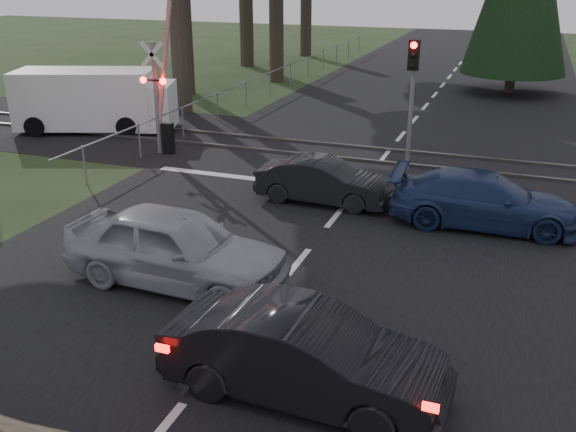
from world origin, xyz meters
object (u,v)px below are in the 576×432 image
at_px(dark_hatchback, 305,356).
at_px(blue_sedan, 485,200).
at_px(white_van, 98,100).
at_px(traffic_signal_center, 412,83).
at_px(silver_car, 176,248).
at_px(dark_car_far, 324,181).
at_px(crossing_signal, 162,95).

height_order(dark_hatchback, blue_sedan, dark_hatchback).
bearing_deg(white_van, traffic_signal_center, -25.23).
height_order(silver_car, white_van, white_van).
height_order(dark_hatchback, white_van, white_van).
xyz_separation_m(dark_car_far, white_van, (-10.83, 4.93, 0.59)).
relative_size(silver_car, dark_car_far, 1.27).
bearing_deg(silver_car, dark_car_far, -11.14).
relative_size(crossing_signal, traffic_signal_center, 1.70).
bearing_deg(crossing_signal, dark_car_far, -23.03).
relative_size(dark_hatchback, blue_sedan, 0.93).
bearing_deg(traffic_signal_center, silver_car, -107.83).
relative_size(traffic_signal_center, dark_hatchback, 0.95).
distance_m(crossing_signal, silver_car, 10.07).
bearing_deg(dark_hatchback, crossing_signal, 40.50).
distance_m(dark_hatchback, white_van, 18.66).
bearing_deg(white_van, silver_car, -68.01).
bearing_deg(blue_sedan, dark_hatchback, 163.08).
relative_size(silver_car, white_van, 0.73).
bearing_deg(blue_sedan, dark_car_far, 84.03).
distance_m(traffic_signal_center, dark_hatchback, 12.24).
xyz_separation_m(traffic_signal_center, dark_hatchback, (0.66, -12.04, -2.09)).
distance_m(silver_car, dark_car_far, 5.85).
distance_m(blue_sedan, white_van, 15.98).
bearing_deg(blue_sedan, white_van, 68.12).
relative_size(dark_car_far, white_van, 0.58).
bearing_deg(blue_sedan, traffic_signal_center, 31.01).
relative_size(blue_sedan, dark_car_far, 1.25).
xyz_separation_m(traffic_signal_center, silver_car, (-3.02, -9.40, -2.00)).
height_order(crossing_signal, traffic_signal_center, crossing_signal).
bearing_deg(dark_hatchback, silver_car, 56.07).
xyz_separation_m(dark_hatchback, silver_car, (-3.68, 2.65, 0.09)).
height_order(dark_car_far, white_van, white_van).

